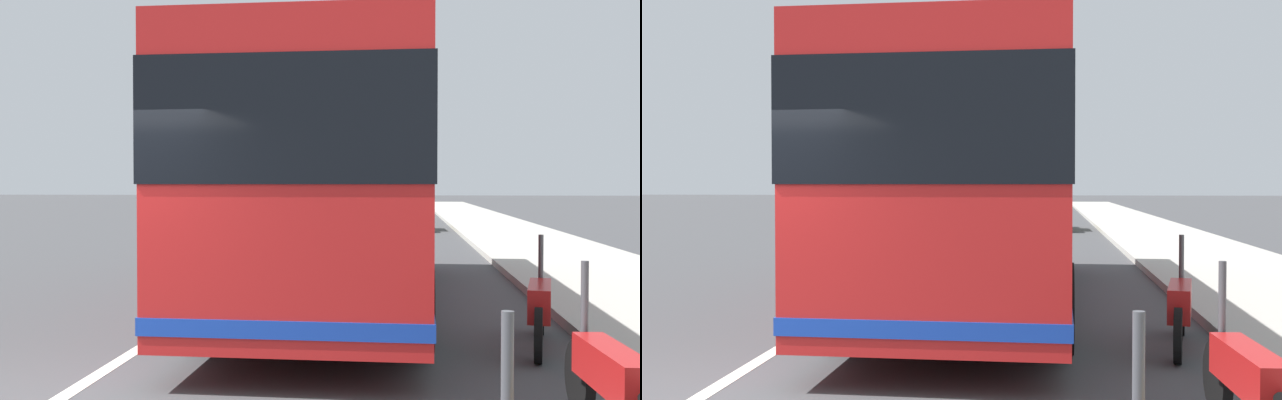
% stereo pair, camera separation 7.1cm
% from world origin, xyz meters
% --- Properties ---
extents(sidewalk_curb, '(110.00, 3.60, 0.14)m').
position_xyz_m(sidewalk_curb, '(10.00, -6.79, 0.07)').
color(sidewalk_curb, '#B2ADA3').
rests_on(sidewalk_curb, ground).
extents(lane_divider_line, '(110.00, 0.16, 0.01)m').
position_xyz_m(lane_divider_line, '(10.00, 0.00, 0.00)').
color(lane_divider_line, silver).
rests_on(lane_divider_line, ground).
extents(coach_bus, '(10.68, 2.80, 3.40)m').
position_xyz_m(coach_bus, '(6.09, -2.00, 1.95)').
color(coach_bus, red).
rests_on(coach_bus, ground).
extents(motorcycle_angled, '(2.13, 0.31, 1.25)m').
position_xyz_m(motorcycle_angled, '(-0.09, -4.41, 0.45)').
color(motorcycle_angled, black).
rests_on(motorcycle_angled, ground).
extents(motorcycle_far_end, '(2.08, 0.48, 1.24)m').
position_xyz_m(motorcycle_far_end, '(3.13, -4.48, 0.46)').
color(motorcycle_far_end, black).
rests_on(motorcycle_far_end, ground).
extents(car_behind_bus, '(4.12, 2.01, 1.53)m').
position_xyz_m(car_behind_bus, '(24.64, -2.74, 0.72)').
color(car_behind_bus, gold).
rests_on(car_behind_bus, ground).
extents(car_side_street, '(4.00, 1.92, 1.41)m').
position_xyz_m(car_side_street, '(45.70, -1.53, 0.67)').
color(car_side_street, gray).
rests_on(car_side_street, ground).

